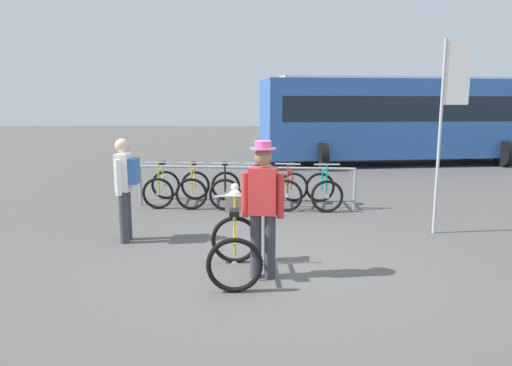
{
  "coord_description": "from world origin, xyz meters",
  "views": [
    {
      "loc": [
        -0.13,
        -5.94,
        2.16
      ],
      "look_at": [
        -0.25,
        0.86,
        1.0
      ],
      "focal_mm": 32.55,
      "sensor_mm": 36.0,
      "label": 1
    }
  ],
  "objects_px": {
    "racked_bike_black": "(225,188)",
    "person_with_featured_bike": "(263,204)",
    "racked_bike_blue": "(258,189)",
    "racked_bike_red": "(290,189)",
    "racked_bike_teal": "(323,190)",
    "racked_bike_yellow": "(193,188)",
    "banner_flag": "(450,100)",
    "featured_bicycle": "(235,237)",
    "bus_distant": "(401,116)",
    "racked_bike_lime": "(162,187)",
    "pedestrian_with_backpack": "(125,183)"
  },
  "relations": [
    {
      "from": "racked_bike_black",
      "to": "person_with_featured_bike",
      "type": "height_order",
      "value": "person_with_featured_bike"
    },
    {
      "from": "person_with_featured_bike",
      "to": "racked_bike_blue",
      "type": "bearing_deg",
      "value": 91.65
    },
    {
      "from": "racked_bike_teal",
      "to": "banner_flag",
      "type": "distance_m",
      "value": 3.25
    },
    {
      "from": "racked_bike_black",
      "to": "person_with_featured_bike",
      "type": "bearing_deg",
      "value": -79.09
    },
    {
      "from": "racked_bike_lime",
      "to": "racked_bike_red",
      "type": "relative_size",
      "value": 0.93
    },
    {
      "from": "racked_bike_lime",
      "to": "racked_bike_black",
      "type": "distance_m",
      "value": 1.4
    },
    {
      "from": "racked_bike_blue",
      "to": "racked_bike_red",
      "type": "distance_m",
      "value": 0.7
    },
    {
      "from": "racked_bike_lime",
      "to": "banner_flag",
      "type": "distance_m",
      "value": 6.0
    },
    {
      "from": "person_with_featured_bike",
      "to": "banner_flag",
      "type": "distance_m",
      "value": 3.9
    },
    {
      "from": "pedestrian_with_backpack",
      "to": "bus_distant",
      "type": "relative_size",
      "value": 0.16
    },
    {
      "from": "racked_bike_blue",
      "to": "racked_bike_teal",
      "type": "height_order",
      "value": "same"
    },
    {
      "from": "racked_bike_red",
      "to": "person_with_featured_bike",
      "type": "relative_size",
      "value": 0.7
    },
    {
      "from": "racked_bike_black",
      "to": "racked_bike_red",
      "type": "xyz_separation_m",
      "value": [
        1.4,
        -0.1,
        0.0
      ]
    },
    {
      "from": "featured_bicycle",
      "to": "racked_bike_yellow",
      "type": "bearing_deg",
      "value": 105.63
    },
    {
      "from": "racked_bike_black",
      "to": "racked_bike_teal",
      "type": "distance_m",
      "value": 2.1
    },
    {
      "from": "racked_bike_black",
      "to": "bus_distant",
      "type": "relative_size",
      "value": 0.11
    },
    {
      "from": "racked_bike_black",
      "to": "person_with_featured_bike",
      "type": "distance_m",
      "value": 4.37
    },
    {
      "from": "racked_bike_yellow",
      "to": "featured_bicycle",
      "type": "bearing_deg",
      "value": -74.37
    },
    {
      "from": "racked_bike_teal",
      "to": "banner_flag",
      "type": "xyz_separation_m",
      "value": [
        1.75,
        -2.0,
        1.86
      ]
    },
    {
      "from": "racked_bike_teal",
      "to": "person_with_featured_bike",
      "type": "bearing_deg",
      "value": -107.3
    },
    {
      "from": "racked_bike_black",
      "to": "racked_bike_lime",
      "type": "bearing_deg",
      "value": 175.78
    },
    {
      "from": "racked_bike_blue",
      "to": "banner_flag",
      "type": "relative_size",
      "value": 0.35
    },
    {
      "from": "racked_bike_teal",
      "to": "featured_bicycle",
      "type": "bearing_deg",
      "value": -112.53
    },
    {
      "from": "person_with_featured_bike",
      "to": "racked_bike_lime",
      "type": "bearing_deg",
      "value": 116.98
    },
    {
      "from": "pedestrian_with_backpack",
      "to": "banner_flag",
      "type": "xyz_separation_m",
      "value": [
        5.19,
        0.56,
        1.29
      ]
    },
    {
      "from": "racked_bike_red",
      "to": "banner_flag",
      "type": "bearing_deg",
      "value": -39.96
    },
    {
      "from": "racked_bike_black",
      "to": "pedestrian_with_backpack",
      "type": "height_order",
      "value": "pedestrian_with_backpack"
    },
    {
      "from": "banner_flag",
      "to": "featured_bicycle",
      "type": "bearing_deg",
      "value": -150.23
    },
    {
      "from": "racked_bike_yellow",
      "to": "person_with_featured_bike",
      "type": "distance_m",
      "value": 4.6
    },
    {
      "from": "racked_bike_yellow",
      "to": "racked_bike_teal",
      "type": "bearing_deg",
      "value": -4.22
    },
    {
      "from": "person_with_featured_bike",
      "to": "pedestrian_with_backpack",
      "type": "height_order",
      "value": "person_with_featured_bike"
    },
    {
      "from": "racked_bike_red",
      "to": "pedestrian_with_backpack",
      "type": "xyz_separation_m",
      "value": [
        -2.74,
        -2.61,
        0.57
      ]
    },
    {
      "from": "racked_bike_yellow",
      "to": "racked_bike_blue",
      "type": "xyz_separation_m",
      "value": [
        1.4,
        -0.1,
        0.0
      ]
    },
    {
      "from": "racked_bike_yellow",
      "to": "banner_flag",
      "type": "xyz_separation_m",
      "value": [
        4.54,
        -2.21,
        1.86
      ]
    },
    {
      "from": "featured_bicycle",
      "to": "banner_flag",
      "type": "height_order",
      "value": "banner_flag"
    },
    {
      "from": "racked_bike_red",
      "to": "bus_distant",
      "type": "bearing_deg",
      "value": 58.76
    },
    {
      "from": "racked_bike_blue",
      "to": "featured_bicycle",
      "type": "xyz_separation_m",
      "value": [
        -0.24,
        -4.04,
        0.12
      ]
    },
    {
      "from": "pedestrian_with_backpack",
      "to": "racked_bike_black",
      "type": "bearing_deg",
      "value": 63.69
    },
    {
      "from": "featured_bicycle",
      "to": "bus_distant",
      "type": "bearing_deg",
      "value": 64.61
    },
    {
      "from": "featured_bicycle",
      "to": "banner_flag",
      "type": "relative_size",
      "value": 0.38
    },
    {
      "from": "racked_bike_blue",
      "to": "bus_distant",
      "type": "bearing_deg",
      "value": 54.72
    },
    {
      "from": "racked_bike_yellow",
      "to": "featured_bicycle",
      "type": "height_order",
      "value": "featured_bicycle"
    },
    {
      "from": "featured_bicycle",
      "to": "pedestrian_with_backpack",
      "type": "height_order",
      "value": "pedestrian_with_backpack"
    },
    {
      "from": "racked_bike_black",
      "to": "bus_distant",
      "type": "xyz_separation_m",
      "value": [
        5.8,
        7.16,
        1.37
      ]
    },
    {
      "from": "racked_bike_teal",
      "to": "bus_distant",
      "type": "relative_size",
      "value": 0.11
    },
    {
      "from": "banner_flag",
      "to": "pedestrian_with_backpack",
      "type": "bearing_deg",
      "value": -173.87
    },
    {
      "from": "racked_bike_teal",
      "to": "featured_bicycle",
      "type": "relative_size",
      "value": 0.91
    },
    {
      "from": "featured_bicycle",
      "to": "bus_distant",
      "type": "xyz_separation_m",
      "value": [
        5.34,
        11.25,
        1.25
      ]
    },
    {
      "from": "racked_bike_blue",
      "to": "featured_bicycle",
      "type": "height_order",
      "value": "featured_bicycle"
    },
    {
      "from": "racked_bike_blue",
      "to": "racked_bike_yellow",
      "type": "bearing_deg",
      "value": 175.78
    }
  ]
}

